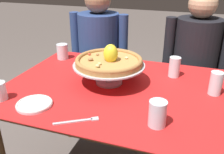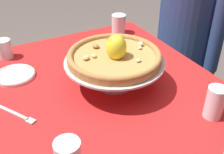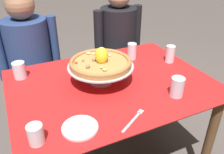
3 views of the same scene
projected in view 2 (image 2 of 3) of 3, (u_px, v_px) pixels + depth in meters
name	position (u px, v px, depth m)	size (l,w,h in m)	color
dining_table	(113.00, 114.00, 1.18)	(1.23, 0.92, 0.74)	brown
pizza_stand	(114.00, 66.00, 1.12)	(0.40, 0.40, 0.12)	#B7B7C1
pizza	(115.00, 55.00, 1.10)	(0.37, 0.37, 0.11)	#BC8447
water_glass_back_left	(119.00, 25.00, 1.59)	(0.08, 0.08, 0.11)	silver
water_glass_back_right	(214.00, 104.00, 0.98)	(0.07, 0.07, 0.12)	silver
water_glass_front_left	(5.00, 50.00, 1.35)	(0.07, 0.07, 0.09)	silver
side_plate	(15.00, 75.00, 1.22)	(0.17, 0.17, 0.02)	white
dinner_fork	(16.00, 114.00, 1.01)	(0.18, 0.12, 0.01)	#B7B7C1
diner_left	(185.00, 47.00, 1.78)	(0.50, 0.37, 1.21)	navy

